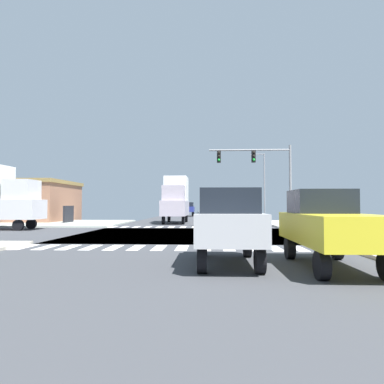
{
  "coord_description": "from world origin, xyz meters",
  "views": [
    {
      "loc": [
        1.4,
        -22.71,
        1.86
      ],
      "look_at": [
        0.06,
        6.08,
        2.93
      ],
      "focal_mm": 33.21,
      "sensor_mm": 36.0,
      "label": 1
    }
  ],
  "objects": [
    {
      "name": "box_truck_trailing_1",
      "position": [
        -2.0,
        14.14,
        2.56
      ],
      "size": [
        2.4,
        7.2,
        4.85
      ],
      "rotation": [
        0.0,
        0.0,
        3.14
      ],
      "color": "black",
      "rests_on": "ground"
    },
    {
      "name": "suv_outer_4",
      "position": [
        2.0,
        -11.42,
        1.39
      ],
      "size": [
        1.96,
        4.6,
        2.34
      ],
      "color": "black",
      "rests_on": "ground"
    },
    {
      "name": "ground",
      "position": [
        0.0,
        0.0,
        -0.03
      ],
      "size": [
        90.0,
        90.0,
        0.05
      ],
      "color": "#393B3F"
    },
    {
      "name": "street_lamp",
      "position": [
        8.06,
        21.27,
        4.92
      ],
      "size": [
        1.78,
        0.32,
        8.25
      ],
      "color": "gray",
      "rests_on": "ground"
    },
    {
      "name": "sidewalk_corner_nw",
      "position": [
        -13.0,
        12.0,
        0.07
      ],
      "size": [
        12.0,
        12.0,
        0.14
      ],
      "color": "#ACB3A8",
      "rests_on": "ground"
    },
    {
      "name": "crosswalk_far",
      "position": [
        -0.25,
        7.3,
        0.0
      ],
      "size": [
        13.5,
        2.0,
        0.01
      ],
      "color": "silver",
      "rests_on": "ground"
    },
    {
      "name": "crosswalk_near",
      "position": [
        -0.25,
        -7.3,
        0.0
      ],
      "size": [
        13.5,
        2.0,
        0.01
      ],
      "color": "silver",
      "rests_on": "ground"
    },
    {
      "name": "pickup_queued_2",
      "position": [
        5.0,
        -11.82,
        1.29
      ],
      "size": [
        2.0,
        5.1,
        2.35
      ],
      "color": "black",
      "rests_on": "ground"
    },
    {
      "name": "suv_nearside_1",
      "position": [
        -2.0,
        37.15,
        1.39
      ],
      "size": [
        1.96,
        4.6,
        2.34
      ],
      "rotation": [
        0.0,
        0.0,
        3.14
      ],
      "color": "black",
      "rests_on": "ground"
    },
    {
      "name": "bank_building",
      "position": [
        -19.71,
        15.79,
        2.28
      ],
      "size": [
        12.89,
        9.18,
        4.54
      ],
      "color": "#95644C",
      "rests_on": "ground"
    },
    {
      "name": "traffic_signal_mast",
      "position": [
        5.65,
        7.2,
        5.11
      ],
      "size": [
        6.87,
        0.55,
        6.9
      ],
      "color": "gray",
      "rests_on": "ground"
    },
    {
      "name": "sidewalk_corner_ne",
      "position": [
        13.0,
        12.0,
        0.07
      ],
      "size": [
        12.0,
        12.0,
        0.14
      ],
      "color": "#B2ADA3",
      "rests_on": "ground"
    }
  ]
}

